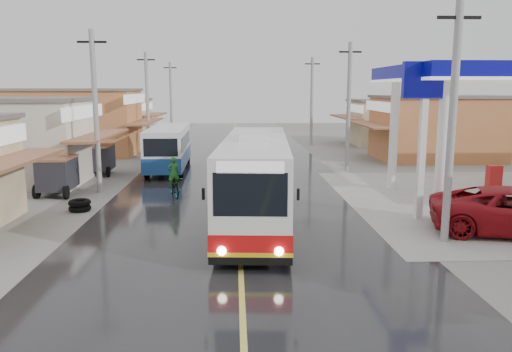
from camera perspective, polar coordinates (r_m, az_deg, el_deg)
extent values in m
plane|color=slate|center=(16.94, -1.86, -7.84)|extent=(120.00, 120.00, 0.00)
cube|color=black|center=(31.56, -2.19, 0.52)|extent=(12.00, 90.00, 0.02)
cube|color=#D8CC4C|center=(31.56, -2.19, 0.55)|extent=(0.15, 90.00, 0.01)
cylinder|color=white|center=(26.54, 15.46, 4.35)|extent=(0.44, 0.44, 5.50)
cylinder|color=white|center=(20.94, 20.47, 2.67)|extent=(0.44, 0.44, 5.50)
cube|color=#B21919|center=(25.51, 25.50, -0.56)|extent=(0.60, 0.45, 1.50)
cube|color=white|center=(20.61, 18.46, 3.38)|extent=(0.25, 0.25, 6.00)
cube|color=#090987|center=(20.50, 18.85, 10.34)|extent=(1.80, 0.30, 1.40)
cube|color=silver|center=(19.21, -0.04, 0.20)|extent=(3.13, 11.41, 2.77)
cube|color=black|center=(19.52, -0.04, -4.08)|extent=(3.15, 11.43, 0.28)
cube|color=red|center=(19.41, -0.04, -2.73)|extent=(3.17, 11.45, 0.52)
cube|color=gold|center=(19.48, -0.04, -3.62)|extent=(3.18, 11.46, 0.13)
cube|color=black|center=(19.63, 0.00, 1.31)|extent=(3.00, 9.07, 0.94)
cube|color=black|center=(13.66, -0.66, -2.11)|extent=(2.05, 0.26, 1.22)
cube|color=black|center=(24.68, 0.31, 3.31)|extent=(2.05, 0.26, 1.03)
cube|color=white|center=(13.52, -0.66, 1.01)|extent=(1.85, 0.25, 0.33)
cube|color=silver|center=(19.01, -0.04, 4.74)|extent=(1.32, 2.89, 0.28)
cylinder|color=black|center=(15.76, -4.17, -7.19)|extent=(0.40, 1.05, 1.03)
cylinder|color=black|center=(15.69, 3.35, -7.25)|extent=(0.40, 1.05, 1.03)
cylinder|color=black|center=(23.02, -2.35, -1.68)|extent=(0.40, 1.05, 1.03)
cylinder|color=black|center=(22.98, 2.76, -1.71)|extent=(0.40, 1.05, 1.03)
sphere|color=#FFF2CC|center=(14.06, -3.94, -8.52)|extent=(0.28, 0.28, 0.26)
sphere|color=#FFF2CC|center=(14.00, 2.65, -8.59)|extent=(0.28, 0.28, 0.26)
cube|color=black|center=(14.02, -6.04, -2.04)|extent=(0.09, 0.09, 0.33)
cube|color=black|center=(13.92, 4.84, -2.11)|extent=(0.09, 0.09, 0.33)
cube|color=silver|center=(32.36, -9.95, 3.50)|extent=(2.37, 8.28, 2.29)
cube|color=navy|center=(32.45, -9.91, 2.13)|extent=(2.41, 8.32, 0.92)
cube|color=black|center=(32.32, -9.97, 4.06)|extent=(2.38, 6.91, 0.82)
cube|color=black|center=(28.30, -10.85, 3.21)|extent=(1.90, 0.16, 1.01)
cylinder|color=black|center=(29.76, -12.36, 0.64)|extent=(0.29, 0.92, 0.92)
cylinder|color=black|center=(29.53, -8.60, 0.68)|extent=(0.29, 0.92, 0.92)
cylinder|color=black|center=(35.50, -10.97, 2.16)|extent=(0.29, 0.92, 0.92)
cylinder|color=black|center=(35.30, -7.81, 2.21)|extent=(0.29, 0.92, 0.92)
imported|color=black|center=(24.58, -9.30, -1.20)|extent=(1.17, 1.93, 0.96)
imported|color=#206120|center=(24.25, -9.41, 0.30)|extent=(0.67, 0.54, 1.59)
cube|color=#26262D|center=(26.30, -21.73, 0.24)|extent=(1.50, 2.26, 1.45)
cube|color=brown|center=(26.19, -21.84, 1.92)|extent=(1.56, 2.32, 0.11)
cylinder|color=black|center=(25.95, -23.79, -1.65)|extent=(0.22, 0.67, 0.67)
cylinder|color=black|center=(27.40, -22.69, -1.00)|extent=(0.22, 0.67, 0.67)
cylinder|color=black|center=(25.28, -20.87, -1.75)|extent=(0.15, 0.67, 0.67)
cube|color=#26262D|center=(31.82, -17.37, 1.99)|extent=(1.47, 2.19, 1.40)
cube|color=brown|center=(31.73, -17.44, 3.33)|extent=(1.52, 2.25, 0.11)
cylinder|color=black|center=(31.37, -18.94, 0.51)|extent=(0.22, 0.65, 0.64)
cylinder|color=black|center=(32.81, -18.30, 0.94)|extent=(0.22, 0.65, 0.64)
cylinder|color=black|center=(30.85, -16.53, 0.48)|extent=(0.15, 0.65, 0.64)
torus|color=black|center=(22.73, -19.49, -3.48)|extent=(0.94, 0.94, 0.24)
torus|color=black|center=(22.68, -19.52, -2.88)|extent=(0.94, 0.94, 0.24)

